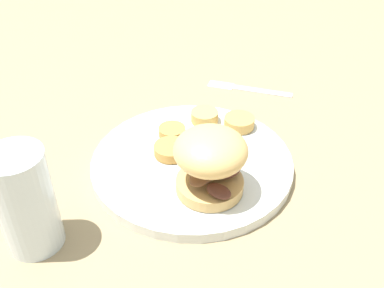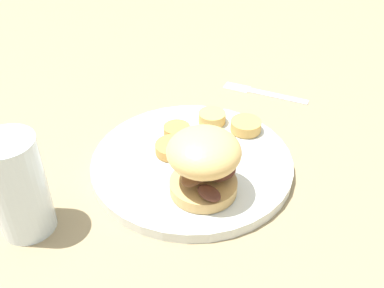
{
  "view_description": "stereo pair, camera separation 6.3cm",
  "coord_description": "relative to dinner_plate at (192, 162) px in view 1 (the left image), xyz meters",
  "views": [
    {
      "loc": [
        0.16,
        -0.48,
        0.42
      ],
      "look_at": [
        0.0,
        0.0,
        0.04
      ],
      "focal_mm": 42.0,
      "sensor_mm": 36.0,
      "label": 1
    },
    {
      "loc": [
        0.22,
        -0.46,
        0.42
      ],
      "look_at": [
        0.0,
        0.0,
        0.04
      ],
      "focal_mm": 42.0,
      "sensor_mm": 36.0,
      "label": 2
    }
  ],
  "objects": [
    {
      "name": "drinking_glass",
      "position": [
        -0.13,
        -0.19,
        0.06
      ],
      "size": [
        0.07,
        0.07,
        0.13
      ],
      "color": "silver",
      "rests_on": "ground_plane"
    },
    {
      "name": "potato_round_2",
      "position": [
        -0.03,
        0.0,
        0.01
      ],
      "size": [
        0.05,
        0.05,
        0.01
      ],
      "primitive_type": "cylinder",
      "color": "#BC8942",
      "rests_on": "dinner_plate"
    },
    {
      "name": "potato_round_3",
      "position": [
        -0.05,
        0.04,
        0.01
      ],
      "size": [
        0.04,
        0.04,
        0.01
      ],
      "primitive_type": "cylinder",
      "color": "#BC8942",
      "rests_on": "dinner_plate"
    },
    {
      "name": "fork",
      "position": [
        0.03,
        0.25,
        -0.01
      ],
      "size": [
        0.16,
        0.02,
        0.0
      ],
      "color": "silver",
      "rests_on": "ground_plane"
    },
    {
      "name": "potato_round_1",
      "position": [
        -0.01,
        0.1,
        0.02
      ],
      "size": [
        0.04,
        0.04,
        0.02
      ],
      "primitive_type": "cylinder",
      "color": "tan",
      "rests_on": "dinner_plate"
    },
    {
      "name": "potato_round_0",
      "position": [
        0.05,
        0.1,
        0.02
      ],
      "size": [
        0.05,
        0.05,
        0.02
      ],
      "primitive_type": "cylinder",
      "color": "tan",
      "rests_on": "dinner_plate"
    },
    {
      "name": "ground_plane",
      "position": [
        0.0,
        0.0,
        -0.01
      ],
      "size": [
        4.0,
        4.0,
        0.0
      ],
      "primitive_type": "plane",
      "color": "#937F5B"
    },
    {
      "name": "dinner_plate",
      "position": [
        0.0,
        0.0,
        0.0
      ],
      "size": [
        0.29,
        0.29,
        0.02
      ],
      "color": "silver",
      "rests_on": "ground_plane"
    },
    {
      "name": "sandwich",
      "position": [
        0.04,
        -0.05,
        0.06
      ],
      "size": [
        0.09,
        0.09,
        0.09
      ],
      "color": "tan",
      "rests_on": "dinner_plate"
    }
  ]
}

